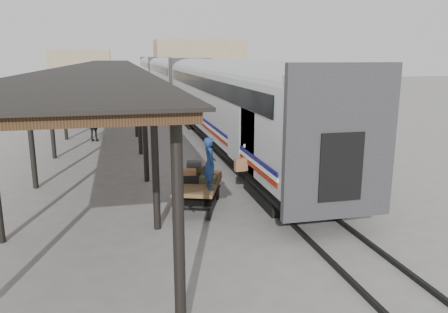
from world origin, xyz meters
name	(u,v)px	position (x,y,z in m)	size (l,w,h in m)	color
ground	(193,203)	(0.00, 0.00, 0.00)	(160.00, 160.00, 0.00)	slate
train	(171,76)	(3.19, 33.79, 2.69)	(3.45, 76.01, 4.01)	silver
canopy	(104,66)	(-3.40, 24.00, 4.00)	(4.90, 64.30, 4.15)	#422B19
rails	(172,101)	(3.20, 34.00, 0.06)	(1.54, 150.00, 0.12)	black
building_far	(199,60)	(14.00, 78.00, 4.00)	(18.00, 10.00, 8.00)	tan
building_left	(80,65)	(-10.00, 82.00, 3.00)	(12.00, 8.00, 6.00)	tan
baggage_cart	(198,189)	(0.09, -0.59, 0.65)	(1.99, 2.68, 0.86)	brown
suitcase_stack	(198,174)	(0.14, -0.23, 1.05)	(1.49, 1.18, 0.59)	#353537
luggage_tug	(138,113)	(-1.02, 19.81, 0.56)	(0.87, 1.39, 1.22)	maroon
porter	(210,163)	(0.34, -1.24, 1.65)	(0.58, 0.38, 1.59)	navy
pedestrian	(94,126)	(-3.79, 12.02, 0.88)	(1.04, 0.43, 1.77)	black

